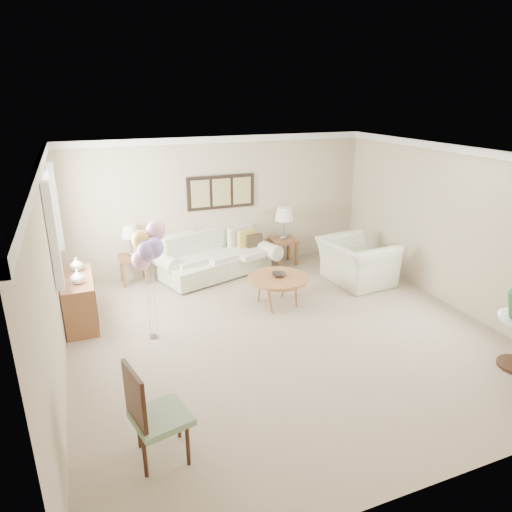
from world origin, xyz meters
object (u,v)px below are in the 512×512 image
at_px(coffee_table, 278,279).
at_px(balloon_cluster, 148,247).
at_px(accent_chair, 152,412).
at_px(sofa, 216,258).
at_px(armchair, 356,262).

height_order(coffee_table, balloon_cluster, balloon_cluster).
height_order(coffee_table, accent_chair, accent_chair).
xyz_separation_m(sofa, accent_chair, (-1.94, -4.37, 0.20)).
relative_size(sofa, balloon_cluster, 1.47).
bearing_deg(coffee_table, sofa, 108.37).
relative_size(accent_chair, balloon_cluster, 0.59).
distance_m(armchair, balloon_cluster, 4.03).
distance_m(sofa, coffee_table, 1.78).
xyz_separation_m(armchair, accent_chair, (-4.25, -3.04, 0.13)).
bearing_deg(accent_chair, sofa, 66.12).
height_order(sofa, accent_chair, accent_chair).
distance_m(coffee_table, armchair, 1.79).
bearing_deg(armchair, balloon_cluster, 95.91).
bearing_deg(sofa, balloon_cluster, -127.34).
bearing_deg(coffee_table, balloon_cluster, -171.04).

